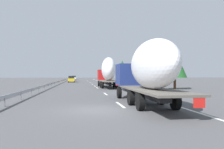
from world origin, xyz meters
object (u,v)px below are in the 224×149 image
Objects in this scene: truck_lead at (108,71)px; car_white_van at (74,78)px; car_yellow_coupe at (71,79)px; truck_trailing at (147,69)px; car_red_compact at (71,79)px; road_sign at (110,74)px.

car_white_van is (60.32, 7.16, -1.78)m from truck_lead.
car_yellow_coupe is (28.47, 7.03, -1.78)m from truck_lead.
truck_trailing is 3.12× the size of car_yellow_coupe.
car_yellow_coupe is at bearing 13.88° from truck_lead.
car_red_compact is at bearing 179.28° from car_white_van.
truck_trailing is 2.83× the size of car_white_van.
car_white_van is 1.10× the size of car_yellow_coupe.
road_sign reaches higher than car_yellow_coupe.
car_yellow_coupe is at bearing 49.67° from road_sign.
road_sign is (-19.22, -10.53, 1.45)m from car_red_compact.
car_red_compact is at bearing 28.72° from road_sign.
truck_trailing is (-21.96, -0.00, -0.22)m from truck_lead.
truck_lead is at bearing -166.12° from car_yellow_coupe.
road_sign is (-40.45, -10.26, 1.42)m from car_white_van.
truck_lead is at bearing -173.23° from car_white_van.
car_red_compact is (39.08, 7.43, -1.81)m from truck_lead.
car_yellow_coupe is at bearing -179.77° from car_white_van.
car_yellow_coupe is (50.43, 7.03, -1.56)m from truck_trailing.
truck_lead is 1.02× the size of truck_trailing.
truck_trailing is 61.52m from car_red_compact.
truck_lead is 29.38m from car_yellow_coupe.
car_white_van reaches higher than car_red_compact.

